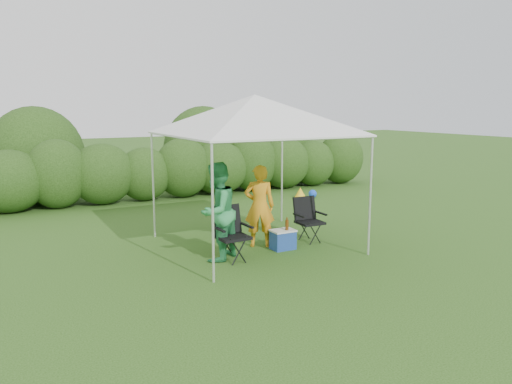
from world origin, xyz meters
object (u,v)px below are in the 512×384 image
canopy (255,115)px  cooler (283,239)px  chair_right (308,216)px  chair_left (230,230)px  man (259,206)px  woman (217,212)px

canopy → cooler: (0.34, -0.48, -2.28)m
canopy → cooler: size_ratio=7.03×
chair_right → chair_left: size_ratio=0.92×
canopy → chair_right: canopy is taller
canopy → cooler: bearing=-54.8°
canopy → chair_left: (-0.79, -0.59, -1.93)m
chair_left → cooler: 1.18m
canopy → man: (0.05, -0.10, -1.68)m
chair_left → cooler: chair_left is taller
man → woman: bearing=46.3°
chair_right → woman: (-2.06, -0.29, 0.36)m
chair_left → woman: woman is taller
cooler → chair_right: bearing=20.4°
chair_right → woman: size_ratio=0.51×
chair_right → man: 1.07m
chair_left → canopy: bearing=34.6°
chair_right → cooler: (-0.74, -0.28, -0.30)m
chair_left → chair_right: bearing=9.6°
canopy → chair_right: (1.07, -0.20, -1.97)m
canopy → woman: canopy is taller
chair_left → woman: bearing=150.8°
chair_left → cooler: size_ratio=2.12×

